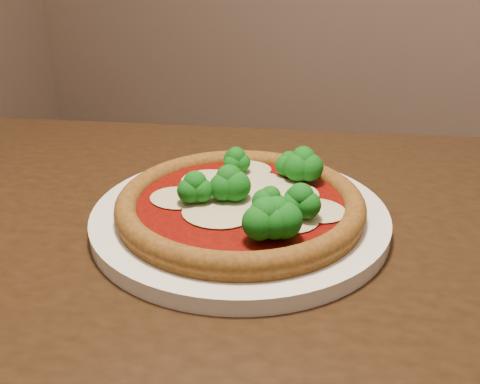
% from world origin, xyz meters
% --- Properties ---
extents(dining_table, '(1.39, 1.10, 0.75)m').
position_xyz_m(dining_table, '(-0.11, 0.22, 0.65)').
color(dining_table, black).
rests_on(dining_table, floor).
extents(plate, '(0.33, 0.33, 0.02)m').
position_xyz_m(plate, '(-0.10, 0.27, 0.76)').
color(plate, white).
rests_on(plate, dining_table).
extents(pizza, '(0.27, 0.27, 0.06)m').
position_xyz_m(pizza, '(-0.09, 0.27, 0.79)').
color(pizza, brown).
rests_on(pizza, plate).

